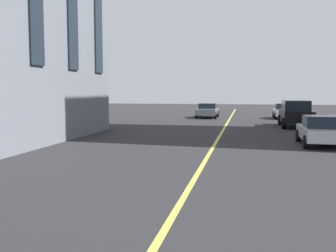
% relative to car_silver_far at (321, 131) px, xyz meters
% --- Properties ---
extents(lane_centre_line, '(80.00, 0.16, 0.01)m').
position_rel_car_silver_far_xyz_m(lane_centre_line, '(-3.25, 4.90, -0.70)').
color(lane_centre_line, '#D8C64C').
rests_on(lane_centre_line, ground_plane).
extents(car_silver_far, '(3.90, 1.89, 1.40)m').
position_rel_car_silver_far_xyz_m(car_silver_far, '(0.00, 0.00, 0.00)').
color(car_silver_far, '#B7BABF').
rests_on(car_silver_far, ground_plane).
extents(car_white_parked_a, '(3.90, 1.89, 1.40)m').
position_rel_car_silver_far_xyz_m(car_white_parked_a, '(18.00, 0.00, 0.00)').
color(car_white_parked_a, silver).
rests_on(car_white_parked_a, ground_plane).
extents(car_grey_near, '(4.40, 1.95, 1.37)m').
position_rel_car_silver_far_xyz_m(car_grey_near, '(17.96, 7.05, 0.00)').
color(car_grey_near, slate).
rests_on(car_grey_near, ground_plane).
extents(car_black_mid, '(4.70, 2.14, 1.88)m').
position_rel_car_silver_far_xyz_m(car_black_mid, '(9.60, 0.00, 0.27)').
color(car_black_mid, black).
rests_on(car_black_mid, ground_plane).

